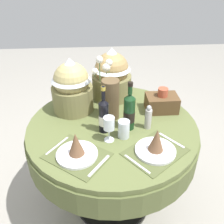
{
  "coord_description": "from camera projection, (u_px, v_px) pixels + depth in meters",
  "views": [
    {
      "loc": [
        -0.1,
        -1.4,
        1.78
      ],
      "look_at": [
        0.0,
        0.03,
        0.86
      ],
      "focal_mm": 40.53,
      "sensor_mm": 36.0,
      "label": 1
    }
  ],
  "objects": [
    {
      "name": "gift_tub_back_centre",
      "position": [
        112.0,
        72.0,
        1.94
      ],
      "size": [
        0.31,
        0.31,
        0.4
      ],
      "color": "olive",
      "rests_on": "dining_table"
    },
    {
      "name": "place_setting_right",
      "position": [
        156.0,
        146.0,
        1.46
      ],
      "size": [
        0.43,
        0.41,
        0.16
      ],
      "color": "#4E562F",
      "rests_on": "dining_table"
    },
    {
      "name": "flower_vase",
      "position": [
        110.0,
        96.0,
        1.72
      ],
      "size": [
        0.18,
        0.2,
        0.45
      ],
      "color": "brown",
      "rests_on": "dining_table"
    },
    {
      "name": "wine_bottle_left",
      "position": [
        129.0,
        112.0,
        1.62
      ],
      "size": [
        0.07,
        0.07,
        0.34
      ],
      "color": "#143819",
      "rests_on": "dining_table"
    },
    {
      "name": "wine_glass_left",
      "position": [
        109.0,
        124.0,
        1.51
      ],
      "size": [
        0.07,
        0.07,
        0.17
      ],
      "color": "silver",
      "rests_on": "dining_table"
    },
    {
      "name": "dining_table",
      "position": [
        112.0,
        140.0,
        1.8
      ],
      "size": [
        1.18,
        1.18,
        0.78
      ],
      "color": "#5B6638",
      "rests_on": "ground"
    },
    {
      "name": "wine_bottle_centre",
      "position": [
        104.0,
        115.0,
        1.6
      ],
      "size": [
        0.07,
        0.07,
        0.32
      ],
      "color": "black",
      "rests_on": "dining_table"
    },
    {
      "name": "gift_tub_back_left",
      "position": [
        72.0,
        84.0,
        1.77
      ],
      "size": [
        0.29,
        0.29,
        0.4
      ],
      "color": "olive",
      "rests_on": "dining_table"
    },
    {
      "name": "woven_basket_side_right",
      "position": [
        162.0,
        102.0,
        1.84
      ],
      "size": [
        0.23,
        0.16,
        0.18
      ],
      "color": "brown",
      "rests_on": "dining_table"
    },
    {
      "name": "ground",
      "position": [
        112.0,
        199.0,
        2.15
      ],
      "size": [
        8.0,
        8.0,
        0.0
      ],
      "primitive_type": "plane",
      "color": "#9E998E"
    },
    {
      "name": "tumbler_mid",
      "position": [
        124.0,
        129.0,
        1.58
      ],
      "size": [
        0.07,
        0.07,
        0.12
      ],
      "primitive_type": "cylinder",
      "color": "silver",
      "rests_on": "dining_table"
    },
    {
      "name": "place_setting_left",
      "position": [
        77.0,
        150.0,
        1.43
      ],
      "size": [
        0.43,
        0.41,
        0.16
      ],
      "color": "#4E562F",
      "rests_on": "dining_table"
    },
    {
      "name": "pepper_mill",
      "position": [
        148.0,
        118.0,
        1.65
      ],
      "size": [
        0.05,
        0.05,
        0.17
      ],
      "color": "#B7B2AD",
      "rests_on": "dining_table"
    }
  ]
}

